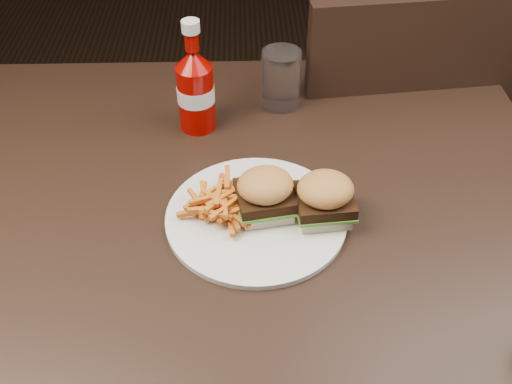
{
  "coord_description": "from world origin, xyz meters",
  "views": [
    {
      "loc": [
        0.06,
        -0.78,
        1.42
      ],
      "look_at": [
        0.08,
        -0.09,
        0.8
      ],
      "focal_mm": 42.0,
      "sensor_mm": 36.0,
      "label": 1
    }
  ],
  "objects_px": {
    "dining_table": "(211,188)",
    "chair_far": "(366,145)",
    "ketchup_bottle": "(196,100)",
    "tumbler": "(281,80)",
    "plate": "(256,217)"
  },
  "relations": [
    {
      "from": "dining_table",
      "to": "ketchup_bottle",
      "type": "xyz_separation_m",
      "value": [
        -0.03,
        0.16,
        0.08
      ]
    },
    {
      "from": "tumbler",
      "to": "dining_table",
      "type": "bearing_deg",
      "value": -120.09
    },
    {
      "from": "plate",
      "to": "tumbler",
      "type": "height_order",
      "value": "tumbler"
    },
    {
      "from": "chair_far",
      "to": "ketchup_bottle",
      "type": "xyz_separation_m",
      "value": [
        -0.42,
        -0.34,
        0.38
      ]
    },
    {
      "from": "chair_far",
      "to": "ketchup_bottle",
      "type": "height_order",
      "value": "ketchup_bottle"
    },
    {
      "from": "dining_table",
      "to": "tumbler",
      "type": "relative_size",
      "value": 9.95
    },
    {
      "from": "dining_table",
      "to": "chair_far",
      "type": "height_order",
      "value": "dining_table"
    },
    {
      "from": "tumbler",
      "to": "chair_far",
      "type": "bearing_deg",
      "value": 46.38
    },
    {
      "from": "ketchup_bottle",
      "to": "plate",
      "type": "bearing_deg",
      "value": -68.0
    },
    {
      "from": "dining_table",
      "to": "ketchup_bottle",
      "type": "distance_m",
      "value": 0.18
    },
    {
      "from": "chair_far",
      "to": "plate",
      "type": "bearing_deg",
      "value": 56.04
    },
    {
      "from": "chair_far",
      "to": "tumbler",
      "type": "distance_m",
      "value": 0.53
    },
    {
      "from": "dining_table",
      "to": "tumbler",
      "type": "height_order",
      "value": "tumbler"
    },
    {
      "from": "chair_far",
      "to": "plate",
      "type": "distance_m",
      "value": 0.75
    },
    {
      "from": "tumbler",
      "to": "plate",
      "type": "bearing_deg",
      "value": -99.88
    }
  ]
}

